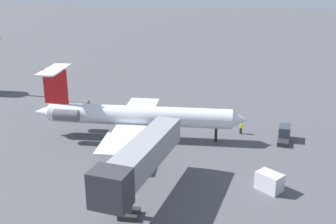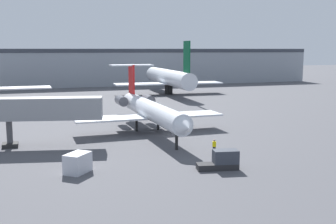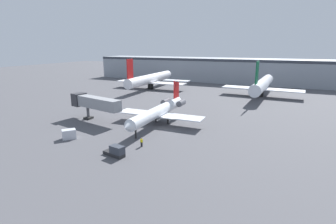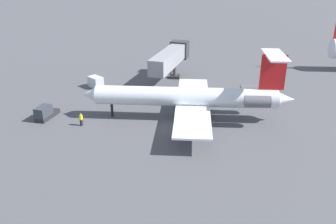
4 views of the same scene
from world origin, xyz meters
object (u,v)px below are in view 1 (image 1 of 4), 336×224
object	(u,v)px
regional_jet	(132,115)
cargo_container_uld	(269,182)
baggage_tug_lead	(284,135)
jet_bridge	(138,162)
ground_crew_marshaller	(241,128)

from	to	relation	value
regional_jet	cargo_container_uld	distance (m)	20.52
regional_jet	baggage_tug_lead	size ratio (longest dim) A/B	6.74
baggage_tug_lead	cargo_container_uld	bearing A→B (deg)	166.46
baggage_tug_lead	regional_jet	bearing A→B (deg)	94.78
regional_jet	jet_bridge	xyz separation A→B (m)	(-16.10, -4.05, 1.24)
regional_jet	cargo_container_uld	size ratio (longest dim) A/B	9.38
jet_bridge	cargo_container_uld	bearing A→B (deg)	-70.95
jet_bridge	ground_crew_marshaller	xyz separation A→B (m)	(19.48, -10.30, -3.63)
ground_crew_marshaller	cargo_container_uld	distance (m)	15.30
ground_crew_marshaller	baggage_tug_lead	world-z (taller)	baggage_tug_lead
jet_bridge	ground_crew_marshaller	world-z (taller)	jet_bridge
regional_jet	ground_crew_marshaller	size ratio (longest dim) A/B	16.72
jet_bridge	ground_crew_marshaller	bearing A→B (deg)	-27.87
regional_jet	cargo_container_uld	xyz separation A→B (m)	(-11.75, -16.66, -2.31)
baggage_tug_lead	ground_crew_marshaller	bearing A→B (deg)	72.79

